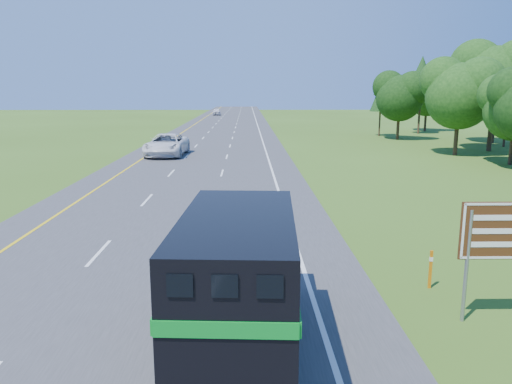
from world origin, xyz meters
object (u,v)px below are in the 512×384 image
at_px(white_suv, 167,145).
at_px(far_car, 216,112).
at_px(exit_sign, 502,236).
at_px(horse_truck, 240,276).

distance_m(white_suv, far_car, 75.72).
bearing_deg(white_suv, exit_sign, -65.16).
xyz_separation_m(far_car, exit_sign, (13.67, -109.29, 1.45)).
bearing_deg(white_suv, horse_truck, -75.87).
bearing_deg(exit_sign, white_suv, 112.47).
distance_m(horse_truck, far_car, 110.91).
relative_size(horse_truck, white_suv, 1.07).
xyz_separation_m(horse_truck, white_suv, (-7.13, 34.96, -0.78)).
relative_size(far_car, exit_sign, 1.35).
xyz_separation_m(white_suv, exit_sign, (13.72, -33.57, 1.27)).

